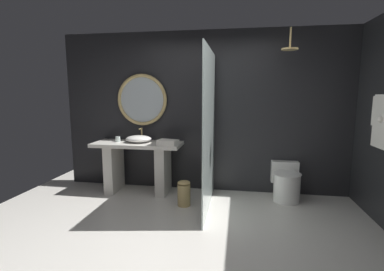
{
  "coord_description": "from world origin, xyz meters",
  "views": [
    {
      "loc": [
        0.56,
        -2.75,
        1.62
      ],
      "look_at": [
        -0.03,
        0.84,
        1.07
      ],
      "focal_mm": 26.49,
      "sensor_mm": 36.0,
      "label": 1
    }
  ],
  "objects_px": {
    "tissue_box": "(163,141)",
    "round_wall_mirror": "(142,100)",
    "toilet": "(286,182)",
    "waste_bin": "(184,193)",
    "vessel_sink": "(139,139)",
    "folded_hand_towel": "(168,143)",
    "rain_shower_head": "(290,48)",
    "tumbler_cup": "(118,139)"
  },
  "relations": [
    {
      "from": "vessel_sink",
      "to": "toilet",
      "type": "height_order",
      "value": "vessel_sink"
    },
    {
      "from": "vessel_sink",
      "to": "tumbler_cup",
      "type": "bearing_deg",
      "value": -179.71
    },
    {
      "from": "tissue_box",
      "to": "round_wall_mirror",
      "type": "height_order",
      "value": "round_wall_mirror"
    },
    {
      "from": "tissue_box",
      "to": "folded_hand_towel",
      "type": "height_order",
      "value": "folded_hand_towel"
    },
    {
      "from": "round_wall_mirror",
      "to": "rain_shower_head",
      "type": "distance_m",
      "value": 2.42
    },
    {
      "from": "tissue_box",
      "to": "rain_shower_head",
      "type": "relative_size",
      "value": 0.45
    },
    {
      "from": "round_wall_mirror",
      "to": "folded_hand_towel",
      "type": "relative_size",
      "value": 2.86
    },
    {
      "from": "vessel_sink",
      "to": "tumbler_cup",
      "type": "relative_size",
      "value": 4.92
    },
    {
      "from": "vessel_sink",
      "to": "tissue_box",
      "type": "relative_size",
      "value": 3.1
    },
    {
      "from": "rain_shower_head",
      "to": "toilet",
      "type": "bearing_deg",
      "value": 67.82
    },
    {
      "from": "rain_shower_head",
      "to": "tumbler_cup",
      "type": "bearing_deg",
      "value": 177.05
    },
    {
      "from": "vessel_sink",
      "to": "rain_shower_head",
      "type": "bearing_deg",
      "value": -3.46
    },
    {
      "from": "round_wall_mirror",
      "to": "folded_hand_towel",
      "type": "distance_m",
      "value": 0.95
    },
    {
      "from": "round_wall_mirror",
      "to": "toilet",
      "type": "height_order",
      "value": "round_wall_mirror"
    },
    {
      "from": "tissue_box",
      "to": "vessel_sink",
      "type": "bearing_deg",
      "value": 176.47
    },
    {
      "from": "toilet",
      "to": "folded_hand_towel",
      "type": "relative_size",
      "value": 2.04
    },
    {
      "from": "rain_shower_head",
      "to": "folded_hand_towel",
      "type": "distance_m",
      "value": 2.2
    },
    {
      "from": "vessel_sink",
      "to": "folded_hand_towel",
      "type": "distance_m",
      "value": 0.58
    },
    {
      "from": "toilet",
      "to": "round_wall_mirror",
      "type": "bearing_deg",
      "value": 174.82
    },
    {
      "from": "round_wall_mirror",
      "to": "rain_shower_head",
      "type": "bearing_deg",
      "value": -9.52
    },
    {
      "from": "waste_bin",
      "to": "tumbler_cup",
      "type": "bearing_deg",
      "value": 158.53
    },
    {
      "from": "round_wall_mirror",
      "to": "tumbler_cup",
      "type": "bearing_deg",
      "value": -144.42
    },
    {
      "from": "round_wall_mirror",
      "to": "folded_hand_towel",
      "type": "xyz_separation_m",
      "value": [
        0.55,
        -0.45,
        -0.63
      ]
    },
    {
      "from": "tissue_box",
      "to": "round_wall_mirror",
      "type": "distance_m",
      "value": 0.81
    },
    {
      "from": "tissue_box",
      "to": "toilet",
      "type": "distance_m",
      "value": 2.01
    },
    {
      "from": "toilet",
      "to": "tumbler_cup",
      "type": "bearing_deg",
      "value": -179.28
    },
    {
      "from": "round_wall_mirror",
      "to": "toilet",
      "type": "bearing_deg",
      "value": -5.18
    },
    {
      "from": "rain_shower_head",
      "to": "waste_bin",
      "type": "relative_size",
      "value": 0.81
    },
    {
      "from": "tissue_box",
      "to": "folded_hand_towel",
      "type": "relative_size",
      "value": 0.45
    },
    {
      "from": "toilet",
      "to": "waste_bin",
      "type": "height_order",
      "value": "toilet"
    },
    {
      "from": "tumbler_cup",
      "to": "folded_hand_towel",
      "type": "distance_m",
      "value": 0.92
    },
    {
      "from": "vessel_sink",
      "to": "folded_hand_towel",
      "type": "relative_size",
      "value": 1.4
    },
    {
      "from": "tissue_box",
      "to": "waste_bin",
      "type": "height_order",
      "value": "tissue_box"
    },
    {
      "from": "tissue_box",
      "to": "folded_hand_towel",
      "type": "bearing_deg",
      "value": -54.26
    },
    {
      "from": "waste_bin",
      "to": "vessel_sink",
      "type": "bearing_deg",
      "value": 150.64
    },
    {
      "from": "vessel_sink",
      "to": "round_wall_mirror",
      "type": "height_order",
      "value": "round_wall_mirror"
    },
    {
      "from": "rain_shower_head",
      "to": "waste_bin",
      "type": "distance_m",
      "value": 2.51
    },
    {
      "from": "waste_bin",
      "to": "folded_hand_towel",
      "type": "height_order",
      "value": "folded_hand_towel"
    },
    {
      "from": "tumbler_cup",
      "to": "tissue_box",
      "type": "bearing_deg",
      "value": -1.76
    },
    {
      "from": "tissue_box",
      "to": "waste_bin",
      "type": "distance_m",
      "value": 0.91
    },
    {
      "from": "round_wall_mirror",
      "to": "waste_bin",
      "type": "height_order",
      "value": "round_wall_mirror"
    },
    {
      "from": "toilet",
      "to": "waste_bin",
      "type": "xyz_separation_m",
      "value": [
        -1.49,
        -0.5,
        -0.08
      ]
    }
  ]
}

